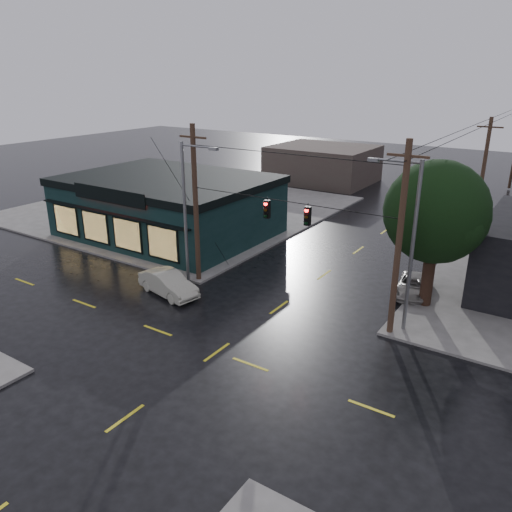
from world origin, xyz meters
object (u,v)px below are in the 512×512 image
Objects in this scene: sedan_cream at (168,284)px; utility_pole_ne at (389,334)px; corner_tree at (436,213)px; suv_silver at (413,286)px; utility_pole_nw at (199,281)px.

utility_pole_ne is at bearing -66.46° from sedan_cream.
sedan_cream is at bearing -168.34° from utility_pole_ne.
corner_tree is 5.40m from suv_silver.
utility_pole_nw is 13.00m from utility_pole_ne.
corner_tree is 0.84× the size of utility_pole_ne.
corner_tree is 16.26m from sedan_cream.
suv_silver is (12.50, 5.63, 0.58)m from utility_pole_nw.
utility_pole_nw is 2.28× the size of sedan_cream.
utility_pole_ne reaches higher than sedan_cream.
utility_pole_nw reaches higher than suv_silver.
sedan_cream is at bearing -93.54° from utility_pole_nw.
sedan_cream is 1.07× the size of suv_silver.
suv_silver is at bearing 24.26° from utility_pole_nw.
utility_pole_ne is (-0.58, -4.37, -5.72)m from corner_tree.
corner_tree is at bearing -57.15° from suv_silver.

